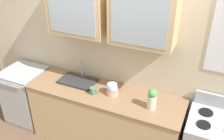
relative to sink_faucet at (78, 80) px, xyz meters
name	(u,v)px	position (x,y,z in m)	size (l,w,h in m)	color
back_wall_unit	(115,42)	(0.48, 0.25, 0.60)	(4.69, 0.43, 2.86)	beige
counter	(105,118)	(0.47, -0.09, -0.49)	(2.21, 0.68, 0.94)	tan
sink_faucet	(78,80)	(0.00, 0.00, 0.00)	(0.53, 0.33, 0.30)	#2D2D30
bowl_stack	(112,90)	(0.60, -0.08, 0.05)	(0.16, 0.16, 0.16)	#E0AD7F
vase	(152,99)	(1.17, -0.15, 0.12)	(0.11, 0.11, 0.28)	beige
cup_near_sink	(93,91)	(0.35, -0.18, 0.03)	(0.12, 0.09, 0.10)	#4C7F59
dishwasher	(27,95)	(-0.97, -0.09, -0.49)	(0.62, 0.66, 0.94)	#ADAFB5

